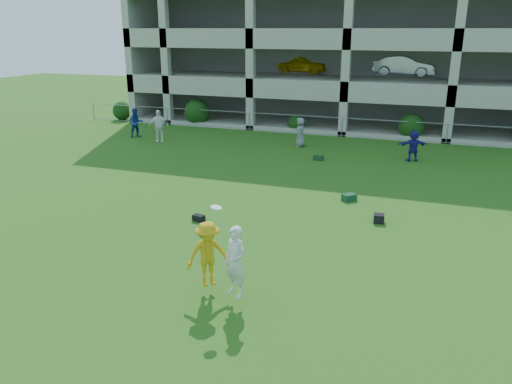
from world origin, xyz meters
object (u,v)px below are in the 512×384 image
at_px(bystander_b, 159,126).
at_px(parking_garage, 367,32).
at_px(frisbee_contest, 216,256).
at_px(bystander_c, 300,132).
at_px(bystander_a, 136,123).
at_px(bystander_d, 413,146).
at_px(crate_d, 379,218).

distance_m(bystander_b, parking_garage, 17.54).
bearing_deg(parking_garage, frisbee_contest, -88.95).
relative_size(bystander_b, frisbee_contest, 0.86).
distance_m(bystander_c, frisbee_contest, 16.87).
distance_m(bystander_a, parking_garage, 18.22).
height_order(bystander_d, crate_d, bystander_d).
height_order(bystander_c, bystander_d, bystander_c).
xyz_separation_m(crate_d, parking_garage, (-3.74, 22.43, 5.86)).
relative_size(frisbee_contest, parking_garage, 0.07).
xyz_separation_m(bystander_a, bystander_b, (1.93, -0.67, 0.06)).
distance_m(crate_d, frisbee_contest, 7.19).
bearing_deg(bystander_d, frisbee_contest, 55.50).
bearing_deg(frisbee_contest, bystander_d, 76.03).
bearing_deg(bystander_d, crate_d, 65.51).
xyz_separation_m(bystander_b, frisbee_contest, (10.31, -15.15, 0.17)).
bearing_deg(parking_garage, bystander_d, -71.92).
height_order(bystander_b, frisbee_contest, frisbee_contest).
height_order(bystander_a, bystander_d, bystander_a).
bearing_deg(crate_d, bystander_a, 148.53).
xyz_separation_m(bystander_b, bystander_c, (8.05, 1.57, -0.13)).
xyz_separation_m(bystander_d, parking_garage, (-4.37, 13.38, 5.24)).
distance_m(bystander_c, crate_d, 11.73).
xyz_separation_m(bystander_a, bystander_c, (9.98, 0.90, -0.07)).
bearing_deg(frisbee_contest, crate_d, 63.23).
xyz_separation_m(bystander_d, frisbee_contest, (-3.84, -15.42, 0.32)).
bearing_deg(bystander_b, bystander_c, -15.74).
bearing_deg(parking_garage, bystander_c, -98.15).
bearing_deg(bystander_b, frisbee_contest, -82.52).
bearing_deg(bystander_c, frisbee_contest, 2.55).
relative_size(bystander_c, parking_garage, 0.05).
distance_m(bystander_a, crate_d, 18.12).
height_order(bystander_a, bystander_c, bystander_a).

